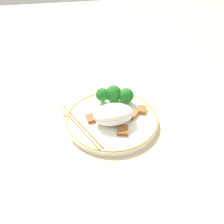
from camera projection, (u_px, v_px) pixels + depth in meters
name	position (u px, v px, depth m)	size (l,w,h in m)	color
ground_plane	(112.00, 121.00, 0.63)	(3.00, 3.00, 0.00)	#C6B28E
plate	(112.00, 119.00, 0.63)	(0.26, 0.26, 0.02)	white
rice_mound	(114.00, 114.00, 0.60)	(0.11, 0.08, 0.05)	white
broccoli_back_left	(126.00, 96.00, 0.66)	(0.05, 0.05, 0.05)	#7FB756
broccoli_back_center	(113.00, 94.00, 0.67)	(0.05, 0.05, 0.05)	#7FB756
broccoli_back_right	(102.00, 95.00, 0.66)	(0.04, 0.04, 0.05)	#7FB756
meat_near_front	(90.00, 118.00, 0.61)	(0.03, 0.04, 0.01)	brown
meat_near_left	(123.00, 130.00, 0.58)	(0.04, 0.04, 0.01)	brown
meat_near_right	(141.00, 110.00, 0.64)	(0.04, 0.04, 0.01)	#995B28
meat_near_back	(133.00, 114.00, 0.63)	(0.04, 0.04, 0.01)	#9E6633
chopsticks	(80.00, 125.00, 0.59)	(0.10, 0.20, 0.01)	#AD8451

